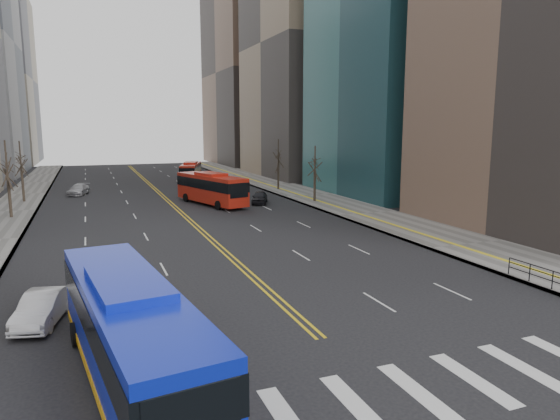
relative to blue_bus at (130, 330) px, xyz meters
name	(u,v)px	position (x,y,z in m)	size (l,w,h in m)	color
ground	(387,398)	(7.74, -4.00, -2.00)	(220.00, 220.00, 0.00)	black
sidewalk_right	(309,195)	(25.24, 41.00, -1.93)	(7.00, 130.00, 0.15)	slate
sidewalk_left	(11,212)	(-8.76, 41.00, -1.93)	(5.00, 130.00, 0.15)	slate
crosswalk	(387,398)	(7.74, -4.00, -1.99)	(26.70, 4.00, 0.01)	silver
centerline	(159,193)	(7.74, 51.00, -1.99)	(0.55, 100.00, 0.01)	gold
office_towers	(142,26)	(7.87, 64.51, 21.92)	(83.00, 134.00, 58.00)	gray
pedestrian_railing	(553,277)	(22.04, 2.00, -1.18)	(0.06, 6.06, 1.02)	black
street_trees	(107,171)	(0.56, 30.55, 2.87)	(35.20, 47.20, 7.60)	#2C211B
blue_bus	(130,330)	(0.00, 0.00, 0.00)	(4.50, 13.44, 3.81)	#0B1DAC
red_bus_near	(211,187)	(11.95, 38.56, 0.04)	(5.92, 11.90, 3.67)	red
red_bus_far	(191,171)	(14.35, 62.75, -0.18)	(5.34, 10.42, 3.26)	red
car_white	(42,308)	(-3.34, 7.11, -1.28)	(1.53, 4.38, 1.44)	silver
car_dark_mid	(260,197)	(17.39, 37.45, -1.29)	(1.68, 4.17, 1.42)	black
car_silver	(79,190)	(-2.34, 52.82, -1.31)	(1.92, 4.73, 1.37)	#9F9FA4
car_dark_far	(194,171)	(17.50, 76.45, -1.46)	(1.81, 3.92, 1.09)	black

